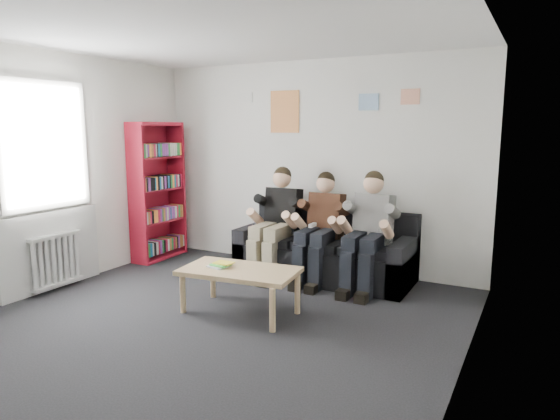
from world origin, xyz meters
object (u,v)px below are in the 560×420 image
Objects in this scene: bookshelf at (158,191)px; person_middle at (319,228)px; person_left at (275,223)px; person_right at (367,232)px; coffee_table at (240,274)px; sofa at (325,254)px.

bookshelf is 1.45× the size of person_middle.
bookshelf reaches higher than person_left.
coffee_table is at bearing -118.63° from person_right.
person_middle is (-0.00, -0.20, 0.36)m from sofa.
sofa is 0.41m from person_middle.
coffee_table is at bearing -102.26° from person_middle.
person_left is (-0.60, -0.20, 0.37)m from sofa.
sofa is 1.87× the size of coffee_table.
person_right reaches higher than coffee_table.
person_right is (0.60, -0.20, 0.37)m from sofa.
sofa is at bearing 3.08° from bookshelf.
bookshelf is 1.41× the size of person_left.
person_left reaches higher than sofa.
bookshelf reaches higher than sofa.
person_left reaches higher than person_right.
person_left is at bearing -1.30° from bookshelf.
person_right is at bearing -0.57° from person_middle.
person_middle reaches higher than sofa.
bookshelf reaches higher than person_middle.
person_left is (1.86, 0.04, -0.29)m from bookshelf.
person_middle is 0.60m from person_right.
person_left is 1.00× the size of person_right.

